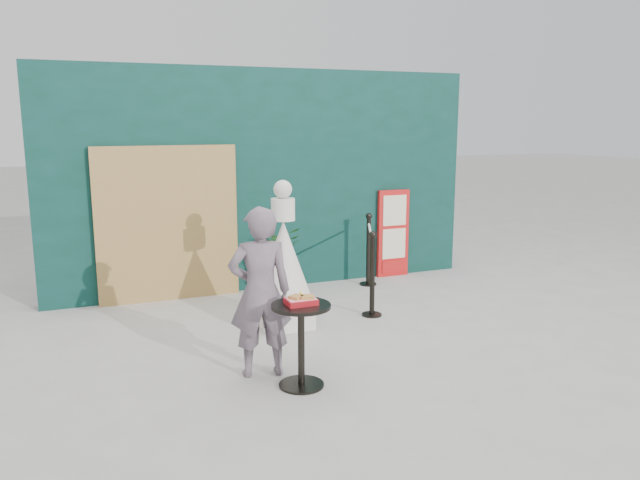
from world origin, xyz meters
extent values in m
plane|color=#ADAAA5|center=(0.00, 0.00, 0.00)|extent=(60.00, 60.00, 0.00)
cube|color=#0A2F26|center=(0.00, 3.15, 1.50)|extent=(6.00, 0.30, 3.00)
cube|color=tan|center=(-1.40, 2.94, 1.00)|extent=(1.80, 0.08, 2.00)
imported|color=slate|center=(-1.02, 0.13, 0.79)|extent=(0.62, 0.46, 1.57)
cube|color=red|center=(1.90, 2.96, 0.65)|extent=(0.50, 0.06, 1.30)
cube|color=beige|center=(1.90, 2.92, 1.00)|extent=(0.38, 0.02, 0.45)
cube|color=beige|center=(1.90, 2.92, 0.50)|extent=(0.38, 0.02, 0.45)
cube|color=red|center=(1.90, 2.92, 0.15)|extent=(0.38, 0.02, 0.18)
cube|color=silver|center=(-0.38, 1.36, 0.15)|extent=(0.56, 0.56, 0.31)
cone|color=silver|center=(-0.38, 1.36, 0.76)|extent=(0.65, 0.65, 0.92)
cylinder|color=silver|center=(-0.38, 1.36, 1.34)|extent=(0.26, 0.26, 0.24)
sphere|color=silver|center=(-0.38, 1.36, 1.57)|extent=(0.20, 0.20, 0.20)
cylinder|color=black|center=(-0.77, -0.25, 0.01)|extent=(0.40, 0.40, 0.02)
cylinder|color=black|center=(-0.77, -0.25, 0.36)|extent=(0.06, 0.06, 0.72)
cylinder|color=black|center=(-0.77, -0.25, 0.73)|extent=(0.52, 0.52, 0.03)
cube|color=#AA121A|center=(-0.77, -0.25, 0.78)|extent=(0.26, 0.19, 0.05)
cube|color=#F72037|center=(-0.77, -0.25, 0.80)|extent=(0.24, 0.17, 0.00)
cube|color=tan|center=(-0.81, -0.24, 0.82)|extent=(0.15, 0.14, 0.02)
cube|color=#D18A4C|center=(-0.72, -0.27, 0.82)|extent=(0.13, 0.13, 0.02)
cone|color=#FFE343|center=(-0.75, -0.20, 0.83)|extent=(0.06, 0.06, 0.06)
cylinder|color=brown|center=(-0.01, 2.60, 0.14)|extent=(0.33, 0.33, 0.28)
cylinder|color=brown|center=(-0.01, 2.60, 0.30)|extent=(0.37, 0.37, 0.05)
imported|color=#296029|center=(-0.01, 2.60, 0.63)|extent=(0.55, 0.47, 0.61)
cylinder|color=black|center=(0.72, 1.32, 0.01)|extent=(0.24, 0.24, 0.02)
cylinder|color=black|center=(0.72, 1.32, 0.48)|extent=(0.06, 0.06, 0.96)
sphere|color=black|center=(0.72, 1.32, 0.99)|extent=(0.09, 0.09, 0.09)
cylinder|color=black|center=(1.32, 2.62, 0.01)|extent=(0.24, 0.24, 0.02)
cylinder|color=black|center=(1.32, 2.62, 0.48)|extent=(0.06, 0.06, 0.96)
sphere|color=black|center=(1.32, 2.62, 0.99)|extent=(0.09, 0.09, 0.09)
cylinder|color=white|center=(1.02, 1.97, 0.88)|extent=(0.63, 1.31, 0.03)
camera|label=1|loc=(-2.58, -5.10, 2.31)|focal=35.00mm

